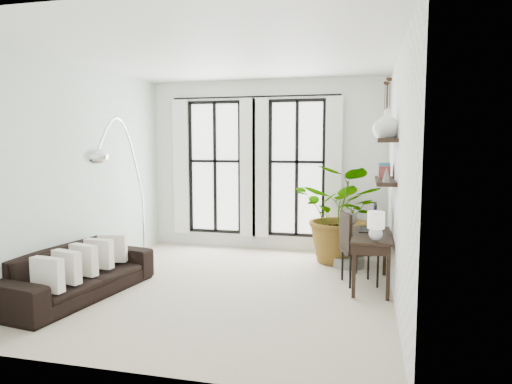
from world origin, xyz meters
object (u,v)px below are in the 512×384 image
(arc_lamp, at_px, (122,153))
(desk_chair, at_px, (354,244))
(buddha, at_px, (349,243))
(plant, at_px, (343,214))
(desk, at_px, (371,238))
(sofa, at_px, (78,273))

(arc_lamp, bearing_deg, desk_chair, 6.29)
(arc_lamp, distance_m, buddha, 3.85)
(plant, xyz_separation_m, desk_chair, (0.21, -1.18, -0.24))
(arc_lamp, relative_size, buddha, 2.56)
(desk, height_order, arc_lamp, arc_lamp)
(desk, distance_m, buddha, 1.14)
(desk_chair, xyz_separation_m, buddha, (-0.10, 0.95, -0.20))
(sofa, bearing_deg, buddha, -47.03)
(sofa, height_order, desk_chair, desk_chair)
(plant, height_order, arc_lamp, arc_lamp)
(sofa, distance_m, desk_chair, 3.79)
(desk, bearing_deg, sofa, -160.66)
(plant, bearing_deg, buddha, -64.55)
(desk, bearing_deg, arc_lamp, -175.58)
(desk_chair, distance_m, buddha, 0.97)
(sofa, xyz_separation_m, arc_lamp, (0.10, 1.03, 1.55))
(sofa, relative_size, desk_chair, 2.13)
(desk_chair, relative_size, buddha, 1.11)
(sofa, relative_size, desk, 1.74)
(desk, xyz_separation_m, arc_lamp, (-3.65, -0.28, 1.16))
(desk_chair, height_order, arc_lamp, arc_lamp)
(sofa, bearing_deg, desk, -62.34)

